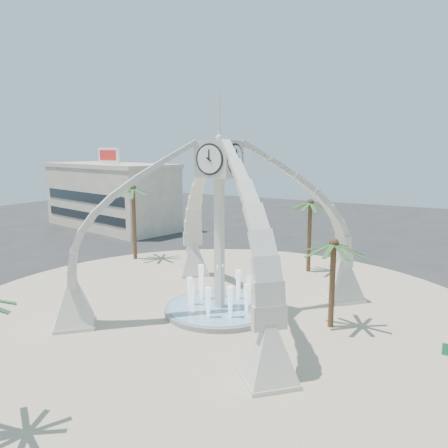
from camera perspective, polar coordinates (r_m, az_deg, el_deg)
The scene contains 8 objects.
ground at distance 32.40m, azimuth -0.59°, elevation -11.43°, with size 140.00×140.00×0.00m, color #282828.
plaza at distance 32.39m, azimuth -0.59°, elevation -11.38°, with size 40.00×40.00×0.06m, color #BCAF8C.
clock_tower at distance 30.65m, azimuth -0.61°, elevation -0.05°, with size 17.94×17.94×16.30m.
fountain at distance 32.30m, azimuth -0.59°, elevation -10.96°, with size 8.00×8.00×3.62m.
building_nw at distance 67.80m, azimuth -14.57°, elevation 3.64°, with size 23.75×13.73×11.90m.
palm_east at distance 29.00m, azimuth 14.16°, elevation -2.59°, with size 4.68×4.68×6.51m.
palm_west at distance 46.84m, azimuth -11.80°, elevation 4.44°, with size 5.07×5.07×8.48m.
palm_north at distance 41.90m, azimuth 11.21°, elevation 2.62°, with size 5.02×5.02×7.53m.
Camera 1 is at (15.39, -25.98, 11.74)m, focal length 35.00 mm.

